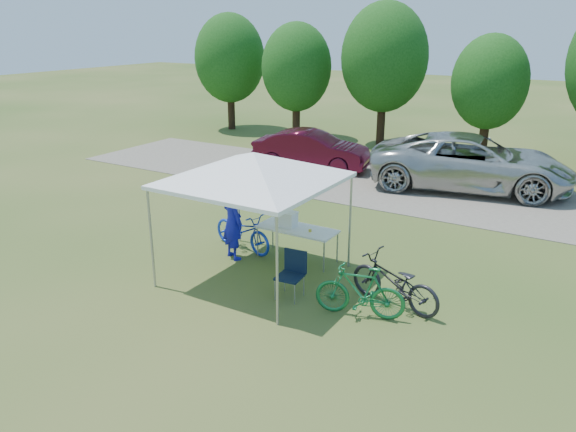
# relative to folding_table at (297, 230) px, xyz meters

# --- Properties ---
(ground) EXTENTS (100.00, 100.00, 0.00)m
(ground) POSITION_rel_folding_table_xyz_m (-0.29, -1.27, -0.72)
(ground) COLOR #2D5119
(ground) RESTS_ON ground
(gravel_strip) EXTENTS (24.00, 5.00, 0.02)m
(gravel_strip) POSITION_rel_folding_table_xyz_m (-0.29, 6.73, -0.71)
(gravel_strip) COLOR gray
(gravel_strip) RESTS_ON ground
(canopy) EXTENTS (4.53, 4.53, 3.00)m
(canopy) POSITION_rel_folding_table_xyz_m (-0.29, -1.27, 1.94)
(canopy) COLOR #A5A5AA
(canopy) RESTS_ON ground
(treeline) EXTENTS (24.89, 4.28, 6.30)m
(treeline) POSITION_rel_folding_table_xyz_m (-0.59, 12.78, 2.82)
(treeline) COLOR #382314
(treeline) RESTS_ON ground
(folding_table) EXTENTS (1.85, 0.77, 0.76)m
(folding_table) POSITION_rel_folding_table_xyz_m (0.00, 0.00, 0.00)
(folding_table) COLOR white
(folding_table) RESTS_ON ground
(folding_chair) EXTENTS (0.52, 0.54, 0.95)m
(folding_chair) POSITION_rel_folding_table_xyz_m (0.85, -1.64, -0.16)
(folding_chair) COLOR black
(folding_chair) RESTS_ON ground
(cooler) EXTENTS (0.48, 0.33, 0.35)m
(cooler) POSITION_rel_folding_table_xyz_m (-0.29, 0.00, 0.22)
(cooler) COLOR white
(cooler) RESTS_ON folding_table
(ice_cream_cup) EXTENTS (0.07, 0.07, 0.05)m
(ice_cream_cup) POSITION_rel_folding_table_xyz_m (0.37, -0.05, 0.07)
(ice_cream_cup) COLOR gold
(ice_cream_cup) RESTS_ON folding_table
(cyclist) EXTENTS (0.77, 0.66, 1.79)m
(cyclist) POSITION_rel_folding_table_xyz_m (-1.30, -0.70, 0.18)
(cyclist) COLOR #1619B9
(cyclist) RESTS_ON ground
(bike_blue) EXTENTS (1.93, 1.03, 0.97)m
(bike_blue) POSITION_rel_folding_table_xyz_m (-1.41, -0.16, -0.23)
(bike_blue) COLOR blue
(bike_blue) RESTS_ON ground
(bike_green) EXTENTS (1.75, 0.87, 1.01)m
(bike_green) POSITION_rel_folding_table_xyz_m (2.34, -1.70, -0.21)
(bike_green) COLOR #19723B
(bike_green) RESTS_ON ground
(bike_dark) EXTENTS (2.05, 1.09, 1.02)m
(bike_dark) POSITION_rel_folding_table_xyz_m (2.74, -1.02, -0.20)
(bike_dark) COLOR black
(bike_dark) RESTS_ON ground
(minivan) EXTENTS (6.85, 4.18, 1.77)m
(minivan) POSITION_rel_folding_table_xyz_m (1.94, 7.87, 0.19)
(minivan) COLOR #B7B8B3
(minivan) RESTS_ON gravel_strip
(sedan) EXTENTS (4.49, 2.31, 1.41)m
(sedan) POSITION_rel_folding_table_xyz_m (-3.79, 7.55, 0.01)
(sedan) COLOR #430B1B
(sedan) RESTS_ON gravel_strip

